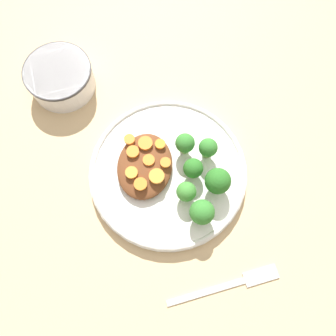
{
  "coord_description": "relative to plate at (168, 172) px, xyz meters",
  "views": [
    {
      "loc": [
        -0.18,
        -0.02,
        0.59
      ],
      "look_at": [
        0.0,
        0.0,
        0.03
      ],
      "focal_mm": 35.0,
      "sensor_mm": 36.0,
      "label": 1
    }
  ],
  "objects": [
    {
      "name": "ground_plane",
      "position": [
        0.0,
        0.0,
        -0.01
      ],
      "size": [
        4.0,
        4.0,
        0.0
      ],
      "primitive_type": "plane",
      "color": "tan"
    },
    {
      "name": "broccoli_floret_3",
      "position": [
        -0.08,
        -0.07,
        0.04
      ],
      "size": [
        0.04,
        0.04,
        0.06
      ],
      "color": "#759E51",
      "rests_on": "plate"
    },
    {
      "name": "broccoli_floret_4",
      "position": [
        -0.0,
        -0.04,
        0.03
      ],
      "size": [
        0.04,
        0.04,
        0.05
      ],
      "color": "#759E51",
      "rests_on": "plate"
    },
    {
      "name": "broccoli_floret_2",
      "position": [
        -0.04,
        -0.04,
        0.03
      ],
      "size": [
        0.03,
        0.03,
        0.05
      ],
      "color": "#759E51",
      "rests_on": "plate"
    },
    {
      "name": "broccoli_floret_5",
      "position": [
        0.04,
        -0.03,
        0.04
      ],
      "size": [
        0.04,
        0.04,
        0.05
      ],
      "color": "#7FA85B",
      "rests_on": "plate"
    },
    {
      "name": "carrot_slice_3",
      "position": [
        -0.02,
        0.02,
        0.03
      ],
      "size": [
        0.03,
        0.03,
        0.01
      ],
      "primitive_type": "cylinder",
      "color": "orange",
      "rests_on": "stew_mound"
    },
    {
      "name": "carrot_slice_0",
      "position": [
        -0.02,
        0.06,
        0.03
      ],
      "size": [
        0.02,
        0.02,
        0.01
      ],
      "primitive_type": "cylinder",
      "color": "orange",
      "rests_on": "stew_mound"
    },
    {
      "name": "carrot_slice_6",
      "position": [
        0.01,
        0.04,
        0.03
      ],
      "size": [
        0.02,
        0.02,
        0.0
      ],
      "primitive_type": "cylinder",
      "color": "orange",
      "rests_on": "stew_mound"
    },
    {
      "name": "broccoli_floret_1",
      "position": [
        -0.02,
        -0.09,
        0.04
      ],
      "size": [
        0.05,
        0.05,
        0.06
      ],
      "color": "#759E51",
      "rests_on": "plate"
    },
    {
      "name": "broccoli_floret_0",
      "position": [
        0.04,
        -0.07,
        0.04
      ],
      "size": [
        0.03,
        0.03,
        0.05
      ],
      "color": "#759E51",
      "rests_on": "plate"
    },
    {
      "name": "stew_mound",
      "position": [
        -0.0,
        0.04,
        0.02
      ],
      "size": [
        0.13,
        0.1,
        0.02
      ],
      "primitive_type": "ellipsoid",
      "color": "brown",
      "rests_on": "plate"
    },
    {
      "name": "carrot_slice_8",
      "position": [
        0.04,
        0.05,
        0.03
      ],
      "size": [
        0.03,
        0.03,
        0.01
      ],
      "primitive_type": "cylinder",
      "color": "orange",
      "rests_on": "stew_mound"
    },
    {
      "name": "fork",
      "position": [
        -0.18,
        -0.14,
        -0.01
      ],
      "size": [
        0.09,
        0.19,
        0.01
      ],
      "rotation": [
        0.0,
        0.0,
        5.11
      ],
      "color": "#B3B3B3",
      "rests_on": "ground_plane"
    },
    {
      "name": "carrot_slice_1",
      "position": [
        -0.04,
        0.04,
        0.03
      ],
      "size": [
        0.02,
        0.02,
        0.01
      ],
      "primitive_type": "cylinder",
      "color": "orange",
      "rests_on": "stew_mound"
    },
    {
      "name": "carrot_slice_7",
      "position": [
        0.01,
        0.01,
        0.03
      ],
      "size": [
        0.02,
        0.02,
        0.0
      ],
      "primitive_type": "cylinder",
      "color": "orange",
      "rests_on": "stew_mound"
    },
    {
      "name": "carrot_slice_4",
      "position": [
        0.02,
        0.07,
        0.03
      ],
      "size": [
        0.02,
        0.02,
        0.01
      ],
      "primitive_type": "cylinder",
      "color": "orange",
      "rests_on": "stew_mound"
    },
    {
      "name": "carrot_slice_2",
      "position": [
        0.04,
        0.02,
        0.03
      ],
      "size": [
        0.02,
        0.02,
        0.0
      ],
      "primitive_type": "cylinder",
      "color": "orange",
      "rests_on": "stew_mound"
    },
    {
      "name": "dip_bowl",
      "position": [
        0.16,
        0.24,
        0.02
      ],
      "size": [
        0.13,
        0.13,
        0.06
      ],
      "color": "silver",
      "rests_on": "ground_plane"
    },
    {
      "name": "plate",
      "position": [
        0.0,
        0.0,
        0.0
      ],
      "size": [
        0.29,
        0.29,
        0.02
      ],
      "color": "silver",
      "rests_on": "ground_plane"
    },
    {
      "name": "carrot_slice_5",
      "position": [
        0.04,
        0.08,
        0.03
      ],
      "size": [
        0.02,
        0.02,
        0.01
      ],
      "primitive_type": "cylinder",
      "color": "orange",
      "rests_on": "stew_mound"
    }
  ]
}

